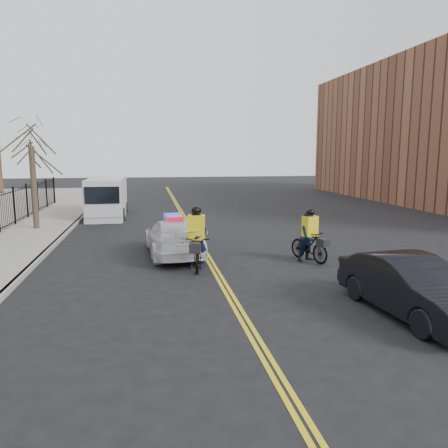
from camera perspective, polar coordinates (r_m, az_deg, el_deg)
ground at (r=13.33m, az=-0.42°, el=-7.34°), size 120.00×120.00×0.00m
center_line_left at (r=21.05m, az=-4.22°, el=-1.21°), size 0.10×60.00×0.01m
center_line_right at (r=21.06m, az=-3.78°, el=-1.20°), size 0.10×60.00×0.01m
sidewalk at (r=21.62m, az=-24.19°, el=-1.53°), size 3.00×60.00×0.15m
curb at (r=21.30m, az=-20.28°, el=-1.45°), size 0.20×60.00×0.15m
street_tree at (r=23.27m, az=-23.79°, el=7.78°), size 3.20×3.20×4.80m
police_cruiser at (r=16.52m, az=-6.59°, el=-1.71°), size 2.27×4.82×1.52m
dark_sedan at (r=11.25m, az=23.29°, el=-7.52°), size 1.87×4.38×1.41m
cargo_van at (r=27.09m, az=-15.05°, el=3.26°), size 2.21×5.61×2.34m
cyclist_near at (r=14.51m, az=-3.60°, el=-3.01°), size 1.11×2.24×2.10m
cyclist_far at (r=15.77m, az=11.13°, el=-2.12°), size 1.18×1.94×1.90m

